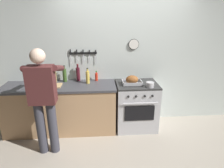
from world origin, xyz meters
TOP-DOWN VIEW (x-y plane):
  - ground_plane at (0.00, 0.00)m, footprint 8.00×8.00m
  - wall_back at (-0.00, 1.35)m, footprint 6.00×0.13m
  - counter_block at (-1.20, 0.99)m, footprint 2.03×0.65m
  - stove at (0.22, 0.99)m, footprint 0.76×0.67m
  - person_cook at (-1.31, 0.37)m, footprint 0.51×0.63m
  - roasting_pan at (0.12, 0.96)m, footprint 0.35×0.26m
  - saucepan at (0.41, 0.79)m, footprint 0.14×0.14m
  - cutting_board at (-1.33, 0.96)m, footprint 0.36×0.24m
  - bottle_cooking_oil at (-0.69, 1.07)m, footprint 0.07×0.07m
  - bottle_vinegar at (-1.31, 1.19)m, footprint 0.06×0.06m
  - bottle_olive_oil at (-1.12, 1.20)m, footprint 0.07×0.07m
  - bottle_hot_sauce at (-0.53, 1.22)m, footprint 0.05×0.05m
  - bottle_wine_red at (-0.88, 1.23)m, footprint 0.07×0.07m

SIDE VIEW (x-z plane):
  - ground_plane at x=0.00m, z-range 0.00..0.00m
  - stove at x=0.22m, z-range 0.00..0.90m
  - counter_block at x=-1.20m, z-range 0.00..0.90m
  - cutting_board at x=-1.33m, z-range 0.90..0.92m
  - saucepan at x=0.41m, z-range 0.90..0.99m
  - person_cook at x=-1.31m, z-range 0.12..1.78m
  - roasting_pan at x=0.12m, z-range 0.89..1.06m
  - bottle_hot_sauce at x=-0.53m, z-range 0.88..1.07m
  - bottle_vinegar at x=-1.31m, z-range 0.88..1.14m
  - bottle_cooking_oil at x=-0.69m, z-range 0.88..1.17m
  - bottle_olive_oil at x=-1.12m, z-range 0.87..1.19m
  - bottle_wine_red at x=-0.88m, z-range 0.87..1.20m
  - wall_back at x=0.00m, z-range 0.00..2.60m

